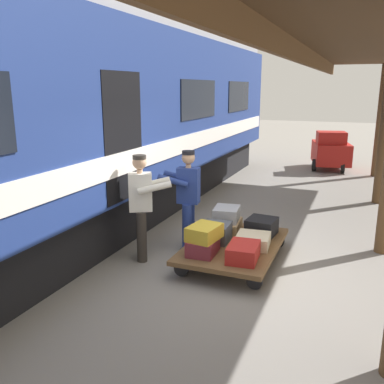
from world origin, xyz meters
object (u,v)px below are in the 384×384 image
porter_in_overalls (187,197)px  train_car (47,127)px  suitcase_cream_canvas (253,240)px  luggage_cart (234,246)px  porter_by_door (142,204)px  suitcase_yellow_case (204,232)px  suitcase_gray_aluminum (227,214)px  suitcase_black_hardshell (262,227)px  suitcase_burgundy_valise (203,246)px  baggage_tug (331,151)px  suitcase_slate_roller (216,232)px  suitcase_red_plastic (243,252)px  suitcase_tan_vintage (226,225)px

porter_in_overalls → train_car: bearing=14.4°
suitcase_cream_canvas → porter_in_overalls: size_ratio=0.30×
luggage_cart → suitcase_cream_canvas: (-0.31, 0.00, 0.13)m
porter_in_overalls → porter_by_door: size_ratio=1.00×
suitcase_yellow_case → porter_in_overalls: (0.60, -0.77, 0.30)m
suitcase_gray_aluminum → porter_by_door: size_ratio=0.30×
suitcase_black_hardshell → suitcase_burgundy_valise: bearing=61.9°
luggage_cart → train_car: bearing=7.0°
suitcase_black_hardshell → baggage_tug: bearing=-93.5°
suitcase_burgundy_valise → luggage_cart: bearing=-118.1°
suitcase_black_hardshell → baggage_tug: baggage_tug is taller
porter_by_door → suitcase_cream_canvas: bearing=-164.1°
train_car → suitcase_cream_canvas: size_ratio=35.88×
suitcase_slate_roller → suitcase_red_plastic: bearing=136.9°
suitcase_tan_vintage → suitcase_black_hardshell: size_ratio=1.25×
suitcase_yellow_case → suitcase_tan_vintage: bearing=-89.2°
suitcase_slate_roller → suitcase_tan_vintage: (0.00, -0.58, -0.06)m
baggage_tug → suitcase_tan_vintage: bearing=82.1°
suitcase_tan_vintage → suitcase_cream_canvas: bearing=136.9°
porter_by_door → suitcase_burgundy_valise: bearing=174.8°
train_car → suitcase_gray_aluminum: bearing=-161.3°
luggage_cart → suitcase_red_plastic: size_ratio=3.65×
suitcase_black_hardshell → suitcase_gray_aluminum: 0.64m
suitcase_burgundy_valise → suitcase_gray_aluminum: size_ratio=1.04×
suitcase_cream_canvas → suitcase_burgundy_valise: suitcase_burgundy_valise is taller
train_car → porter_by_door: bearing=177.2°
suitcase_red_plastic → suitcase_slate_roller: 0.85m
train_car → suitcase_burgundy_valise: bearing=176.3°
suitcase_yellow_case → baggage_tug: 9.29m
suitcase_red_plastic → baggage_tug: bearing=-93.1°
suitcase_cream_canvas → suitcase_red_plastic: bearing=90.0°
suitcase_red_plastic → suitcase_slate_roller: bearing=-43.1°
suitcase_burgundy_valise → suitcase_slate_roller: bearing=-90.0°
suitcase_yellow_case → suitcase_gray_aluminum: bearing=-89.0°
porter_in_overalls → suitcase_slate_roller: bearing=160.7°
suitcase_red_plastic → suitcase_burgundy_valise: suitcase_red_plastic is taller
train_car → suitcase_yellow_case: 3.26m
train_car → suitcase_gray_aluminum: 3.40m
baggage_tug → suitcase_gray_aluminum: bearing=82.1°
train_car → suitcase_cream_canvas: 3.92m
train_car → luggage_cart: size_ratio=8.81×
luggage_cart → porter_by_door: porter_by_door is taller
suitcase_slate_roller → baggage_tug: (-1.12, -8.66, 0.19)m
baggage_tug → suitcase_yellow_case: bearing=83.2°
suitcase_tan_vintage → porter_in_overalls: bearing=32.9°
porter_by_door → suitcase_slate_roller: bearing=-155.7°
suitcase_cream_canvas → train_car: bearing=6.4°
suitcase_gray_aluminum → porter_by_door: bearing=45.2°
suitcase_cream_canvas → suitcase_yellow_case: size_ratio=0.99×
train_car → suitcase_tan_vintage: bearing=-161.5°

